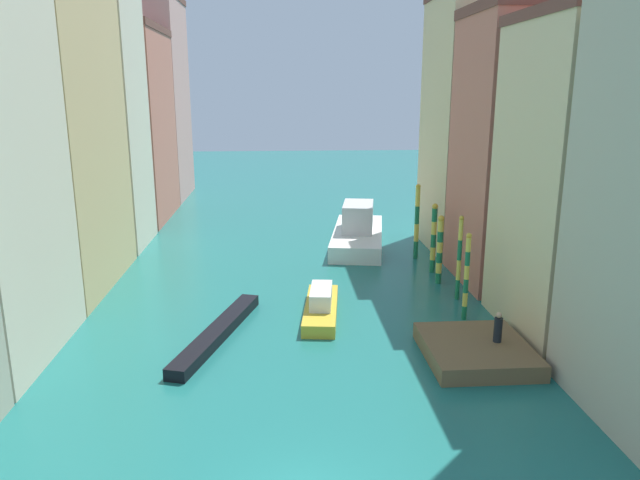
{
  "coord_description": "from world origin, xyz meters",
  "views": [
    {
      "loc": [
        -0.54,
        -14.28,
        11.35
      ],
      "look_at": [
        2.24,
        24.6,
        1.5
      ],
      "focal_mm": 33.29,
      "sensor_mm": 36.0,
      "label": 1
    }
  ],
  "objects_px": {
    "mooring_pole_4": "(417,221)",
    "gondola_black": "(218,332)",
    "waterfront_dock": "(476,350)",
    "mooring_pole_2": "(440,249)",
    "mooring_pole_1": "(459,257)",
    "motorboat_0": "(321,306)",
    "person_on_dock": "(498,328)",
    "vaporetto_white": "(358,232)",
    "mooring_pole_0": "(466,276)",
    "mooring_pole_3": "(434,237)"
  },
  "relations": [
    {
      "from": "mooring_pole_0",
      "to": "mooring_pole_3",
      "type": "distance_m",
      "value": 8.08
    },
    {
      "from": "waterfront_dock",
      "to": "vaporetto_white",
      "type": "relative_size",
      "value": 0.44
    },
    {
      "from": "person_on_dock",
      "to": "mooring_pole_2",
      "type": "distance_m",
      "value": 10.37
    },
    {
      "from": "mooring_pole_4",
      "to": "waterfront_dock",
      "type": "bearing_deg",
      "value": -93.56
    },
    {
      "from": "person_on_dock",
      "to": "mooring_pole_3",
      "type": "height_order",
      "value": "mooring_pole_3"
    },
    {
      "from": "mooring_pole_1",
      "to": "gondola_black",
      "type": "xyz_separation_m",
      "value": [
        -12.85,
        -4.42,
        -2.16
      ]
    },
    {
      "from": "mooring_pole_1",
      "to": "mooring_pole_4",
      "type": "bearing_deg",
      "value": 92.95
    },
    {
      "from": "person_on_dock",
      "to": "mooring_pole_0",
      "type": "xyz_separation_m",
      "value": [
        -0.05,
        4.45,
        0.96
      ]
    },
    {
      "from": "gondola_black",
      "to": "mooring_pole_4",
      "type": "bearing_deg",
      "value": 45.86
    },
    {
      "from": "mooring_pole_4",
      "to": "vaporetto_white",
      "type": "bearing_deg",
      "value": 131.6
    },
    {
      "from": "mooring_pole_3",
      "to": "vaporetto_white",
      "type": "xyz_separation_m",
      "value": [
        -3.85,
        7.27,
        -1.27
      ]
    },
    {
      "from": "person_on_dock",
      "to": "motorboat_0",
      "type": "distance_m",
      "value": 9.17
    },
    {
      "from": "mooring_pole_4",
      "to": "mooring_pole_1",
      "type": "bearing_deg",
      "value": -87.05
    },
    {
      "from": "mooring_pole_2",
      "to": "person_on_dock",
      "type": "bearing_deg",
      "value": -91.07
    },
    {
      "from": "mooring_pole_3",
      "to": "gondola_black",
      "type": "height_order",
      "value": "mooring_pole_3"
    },
    {
      "from": "mooring_pole_3",
      "to": "person_on_dock",
      "type": "bearing_deg",
      "value": -91.75
    },
    {
      "from": "mooring_pole_0",
      "to": "vaporetto_white",
      "type": "distance_m",
      "value": 15.77
    },
    {
      "from": "mooring_pole_1",
      "to": "mooring_pole_0",
      "type": "bearing_deg",
      "value": -100.17
    },
    {
      "from": "person_on_dock",
      "to": "mooring_pole_4",
      "type": "relative_size",
      "value": 0.26
    },
    {
      "from": "waterfront_dock",
      "to": "motorboat_0",
      "type": "bearing_deg",
      "value": 138.89
    },
    {
      "from": "waterfront_dock",
      "to": "motorboat_0",
      "type": "xyz_separation_m",
      "value": [
        -6.36,
        5.55,
        0.17
      ]
    },
    {
      "from": "person_on_dock",
      "to": "motorboat_0",
      "type": "relative_size",
      "value": 0.22
    },
    {
      "from": "waterfront_dock",
      "to": "mooring_pole_0",
      "type": "height_order",
      "value": "mooring_pole_0"
    },
    {
      "from": "mooring_pole_2",
      "to": "mooring_pole_3",
      "type": "relative_size",
      "value": 0.93
    },
    {
      "from": "mooring_pole_1",
      "to": "motorboat_0",
      "type": "bearing_deg",
      "value": -165.96
    },
    {
      "from": "vaporetto_white",
      "to": "gondola_black",
      "type": "height_order",
      "value": "vaporetto_white"
    },
    {
      "from": "vaporetto_white",
      "to": "gondola_black",
      "type": "xyz_separation_m",
      "value": [
        -8.9,
        -16.77,
        -0.76
      ]
    },
    {
      "from": "waterfront_dock",
      "to": "motorboat_0",
      "type": "relative_size",
      "value": 0.79
    },
    {
      "from": "waterfront_dock",
      "to": "gondola_black",
      "type": "bearing_deg",
      "value": 164.94
    },
    {
      "from": "mooring_pole_2",
      "to": "mooring_pole_4",
      "type": "xyz_separation_m",
      "value": [
        -0.13,
        5.48,
        0.51
      ]
    },
    {
      "from": "person_on_dock",
      "to": "mooring_pole_0",
      "type": "height_order",
      "value": "mooring_pole_0"
    },
    {
      "from": "mooring_pole_2",
      "to": "vaporetto_white",
      "type": "distance_m",
      "value": 10.2
    },
    {
      "from": "mooring_pole_0",
      "to": "mooring_pole_2",
      "type": "bearing_deg",
      "value": 87.66
    },
    {
      "from": "mooring_pole_0",
      "to": "waterfront_dock",
      "type": "bearing_deg",
      "value": -101.08
    },
    {
      "from": "person_on_dock",
      "to": "vaporetto_white",
      "type": "height_order",
      "value": "vaporetto_white"
    },
    {
      "from": "waterfront_dock",
      "to": "mooring_pole_4",
      "type": "distance_m",
      "value": 16.07
    },
    {
      "from": "mooring_pole_2",
      "to": "gondola_black",
      "type": "relative_size",
      "value": 0.46
    },
    {
      "from": "mooring_pole_1",
      "to": "motorboat_0",
      "type": "height_order",
      "value": "mooring_pole_1"
    },
    {
      "from": "mooring_pole_4",
      "to": "motorboat_0",
      "type": "height_order",
      "value": "mooring_pole_4"
    },
    {
      "from": "waterfront_dock",
      "to": "person_on_dock",
      "type": "relative_size",
      "value": 3.68
    },
    {
      "from": "mooring_pole_2",
      "to": "mooring_pole_3",
      "type": "distance_m",
      "value": 2.2
    },
    {
      "from": "mooring_pole_1",
      "to": "vaporetto_white",
      "type": "xyz_separation_m",
      "value": [
        -3.96,
        12.34,
        -1.4
      ]
    },
    {
      "from": "mooring_pole_2",
      "to": "motorboat_0",
      "type": "bearing_deg",
      "value": -147.12
    },
    {
      "from": "gondola_black",
      "to": "motorboat_0",
      "type": "distance_m",
      "value": 5.65
    },
    {
      "from": "mooring_pole_4",
      "to": "mooring_pole_3",
      "type": "bearing_deg",
      "value": -84.42
    },
    {
      "from": "person_on_dock",
      "to": "mooring_pole_2",
      "type": "bearing_deg",
      "value": 88.93
    },
    {
      "from": "mooring_pole_4",
      "to": "gondola_black",
      "type": "distance_m",
      "value": 17.99
    },
    {
      "from": "vaporetto_white",
      "to": "mooring_pole_2",
      "type": "bearing_deg",
      "value": -68.84
    },
    {
      "from": "waterfront_dock",
      "to": "gondola_black",
      "type": "xyz_separation_m",
      "value": [
        -11.43,
        3.08,
        -0.09
      ]
    },
    {
      "from": "mooring_pole_2",
      "to": "mooring_pole_3",
      "type": "height_order",
      "value": "mooring_pole_3"
    }
  ]
}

